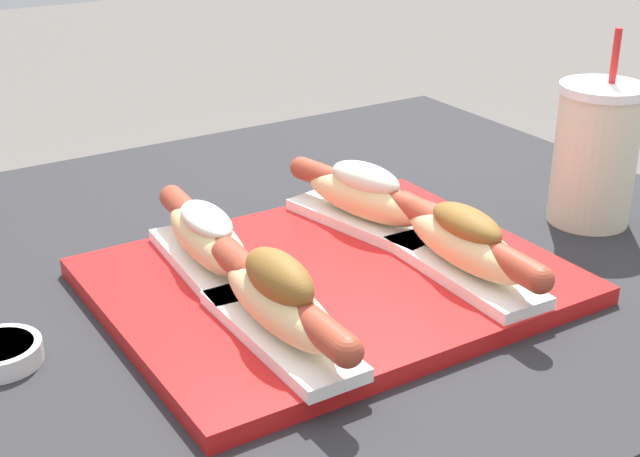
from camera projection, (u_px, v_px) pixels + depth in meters
name	position (u px, v px, depth m)	size (l,w,h in m)	color
serving_tray	(331.00, 281.00, 0.88)	(0.43, 0.34, 0.02)	red
hot_dog_0	(280.00, 303.00, 0.74)	(0.06, 0.23, 0.08)	white
hot_dog_1	(465.00, 245.00, 0.85)	(0.07, 0.23, 0.07)	white
hot_dog_2	(207.00, 239.00, 0.87)	(0.07, 0.23, 0.07)	white
hot_dog_3	(365.00, 197.00, 0.96)	(0.10, 0.22, 0.07)	white
sauce_bowl	(0.00, 352.00, 0.75)	(0.07, 0.07, 0.02)	silver
drink_cup	(595.00, 154.00, 1.00)	(0.10, 0.10, 0.22)	beige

